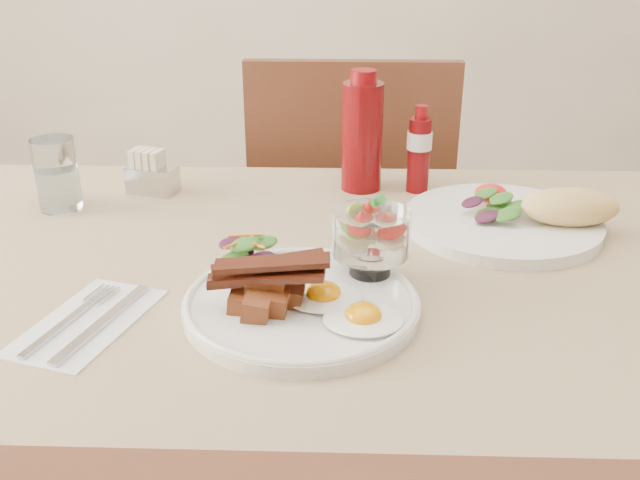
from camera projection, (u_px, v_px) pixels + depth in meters
table at (353, 336)px, 0.96m from camera, size 1.33×0.88×0.75m
chair_far at (349, 231)px, 1.62m from camera, size 0.42×0.42×0.93m
main_plate at (301, 305)px, 0.84m from camera, size 0.28×0.28×0.02m
fried_eggs at (343, 306)px, 0.81m from camera, size 0.15×0.14×0.02m
bacon_potato_pile at (266, 286)px, 0.81m from camera, size 0.14×0.08×0.06m
side_salad at (249, 255)px, 0.90m from camera, size 0.09×0.09×0.04m
fruit_cup at (371, 234)px, 0.88m from camera, size 0.10×0.10×0.10m
second_plate at (518, 217)px, 1.06m from camera, size 0.31×0.29×0.07m
ketchup_bottle at (362, 135)px, 1.19m from camera, size 0.08×0.08×0.20m
hot_sauce_bottle at (419, 150)px, 1.19m from camera, size 0.05×0.05×0.15m
sugar_caddy at (151, 175)px, 1.20m from camera, size 0.09×0.07×0.07m
water_glass at (58, 178)px, 1.12m from camera, size 0.07×0.07×0.11m
napkin_cutlery at (88, 322)px, 0.82m from camera, size 0.15×0.21×0.01m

